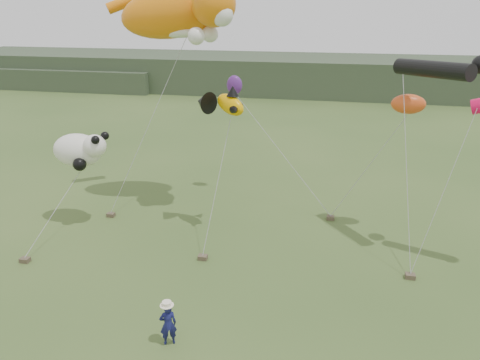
# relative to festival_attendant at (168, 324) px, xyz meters

# --- Properties ---
(ground) EXTENTS (120.00, 120.00, 0.00)m
(ground) POSITION_rel_festival_attendant_xyz_m (0.58, 1.20, -0.72)
(ground) COLOR #385123
(ground) RESTS_ON ground
(headland) EXTENTS (90.00, 13.00, 4.00)m
(headland) POSITION_rel_festival_attendant_xyz_m (-2.53, 45.89, 1.20)
(headland) COLOR #2D3D28
(headland) RESTS_ON ground
(festival_attendant) EXTENTS (0.62, 0.54, 1.44)m
(festival_attendant) POSITION_rel_festival_attendant_xyz_m (0.00, 0.00, 0.00)
(festival_attendant) COLOR #14164D
(festival_attendant) RESTS_ON ground
(sandbag_anchors) EXTENTS (15.66, 6.93, 0.19)m
(sandbag_anchors) POSITION_rel_festival_attendant_xyz_m (-0.27, 6.46, -0.62)
(sandbag_anchors) COLOR brown
(sandbag_anchors) RESTS_ON ground
(cat_kite) EXTENTS (6.98, 3.81, 3.20)m
(cat_kite) POSITION_rel_festival_attendant_xyz_m (-2.68, 10.82, 8.88)
(cat_kite) COLOR orange
(cat_kite) RESTS_ON ground
(fish_kite) EXTENTS (2.75, 1.78, 1.39)m
(fish_kite) POSITION_rel_festival_attendant_xyz_m (-0.34, 8.34, 5.18)
(fish_kite) COLOR #ECA500
(fish_kite) RESTS_ON ground
(tube_kites) EXTENTS (5.83, 3.80, 2.14)m
(tube_kites) POSITION_rel_festival_attendant_xyz_m (9.51, 7.88, 6.55)
(tube_kites) COLOR black
(tube_kites) RESTS_ON ground
(panda_kite) EXTENTS (2.73, 1.77, 1.70)m
(panda_kite) POSITION_rel_festival_attendant_xyz_m (-6.82, 7.53, 2.90)
(panda_kite) COLOR white
(panda_kite) RESTS_ON ground
(misc_kites) EXTENTS (9.41, 4.01, 1.00)m
(misc_kites) POSITION_rel_festival_attendant_xyz_m (5.00, 10.61, 5.21)
(misc_kites) COLOR #D94D1A
(misc_kites) RESTS_ON ground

